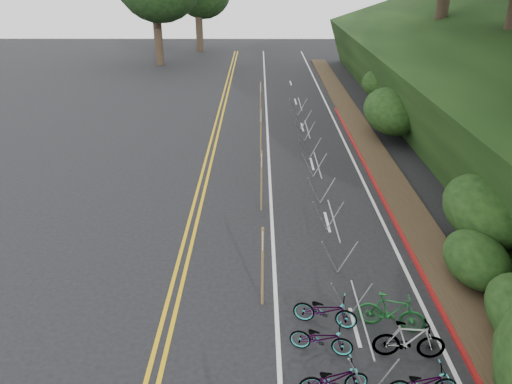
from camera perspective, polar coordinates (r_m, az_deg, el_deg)
road_markings at (r=19.05m, az=0.72°, el=-3.27°), size 7.47×80.00×0.01m
red_curb at (r=21.37m, az=14.40°, el=-0.70°), size 0.25×28.00×0.10m
embankment at (r=29.32m, az=25.88°, el=9.73°), size 14.30×48.14×9.11m
bike_racks_rest at (r=21.46m, az=7.02°, el=2.39°), size 1.14×23.00×1.17m
signposts_rest at (r=22.04m, az=0.59°, el=4.79°), size 0.08×18.40×2.50m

